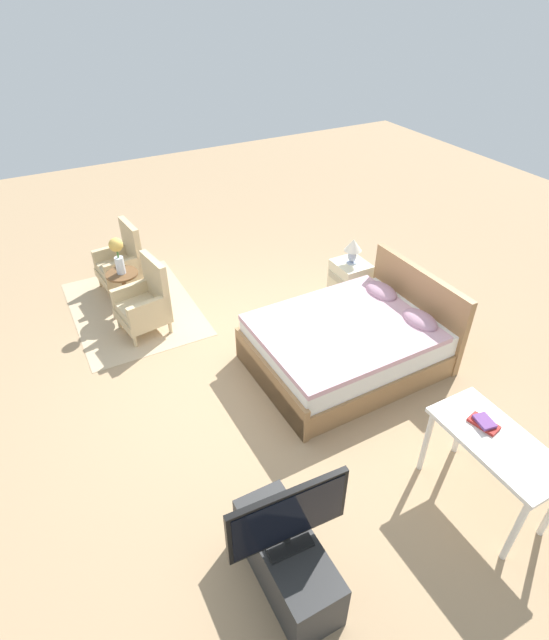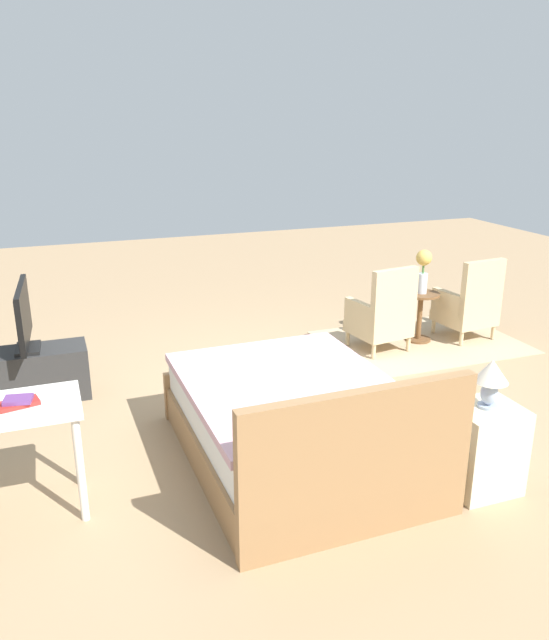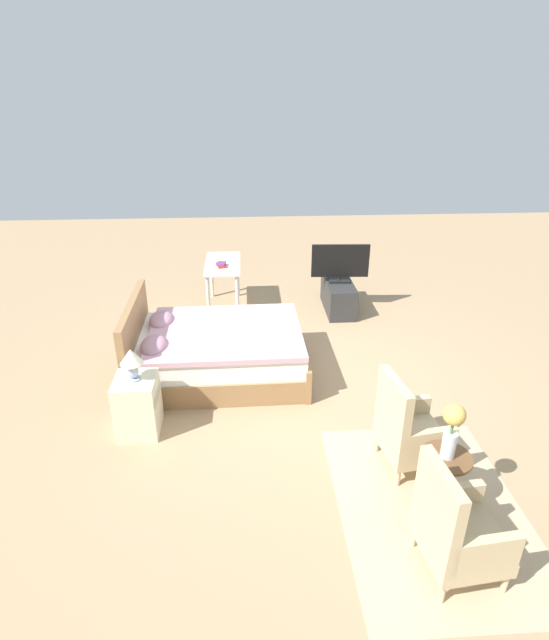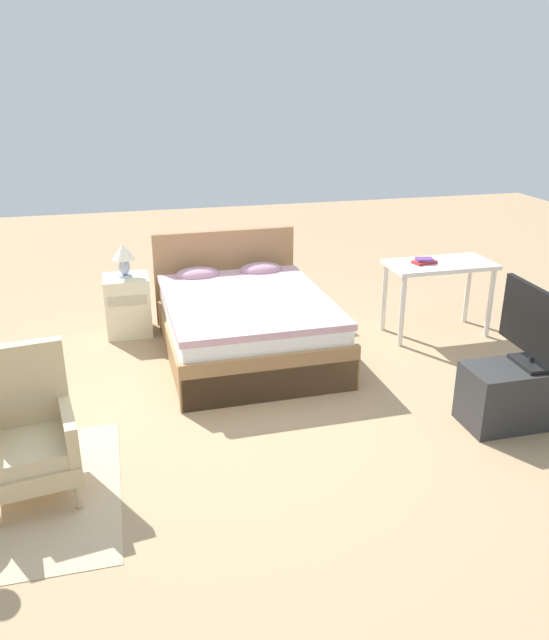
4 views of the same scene
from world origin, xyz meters
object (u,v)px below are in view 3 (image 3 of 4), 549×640
Objects in this scene: side_table at (443,476)px; tv_stand at (338,296)px; flower_vase at (452,426)px; tv_flatscreen at (340,263)px; bed at (215,352)px; armchair_by_window_left at (456,530)px; nightstand at (138,405)px; book_stack at (221,265)px; table_lamp at (131,360)px; vanity_desk at (223,269)px; armchair_by_window_right at (408,431)px.

tv_stand is at bearing 1.63° from side_table.
tv_flatscreen is at bearing 1.63° from flower_vase.
bed reaches higher than armchair_by_window_left.
nightstand is 2.96m from book_stack.
side_table is 2.92m from table_lamp.
bed is at bearing 32.55° from armchair_by_window_left.
tv_flatscreen is at bearing -45.19° from bed.
table_lamp is (0.00, 0.00, 0.51)m from nightstand.
bed is at bearing 40.33° from side_table.
side_table is at bearing -114.63° from table_lamp.
tv_stand is at bearing -90.34° from book_stack.
armchair_by_window_left is at bearing -147.45° from bed.
tv_flatscreen is 0.82× the size of vanity_desk.
nightstand is at bearing 138.34° from tv_flatscreen.
table_lamp is at bearing 90.00° from nightstand.
flower_vase reaches higher than vanity_desk.
bed is 1.36m from table_lamp.
side_table is 2.89m from nightstand.
armchair_by_window_left reaches higher than tv_stand.
bed is at bearing 178.72° from vanity_desk.
armchair_by_window_right reaches higher than tv_stand.
bed is 3.38× the size of nightstand.
book_stack reaches higher than tv_stand.
table_lamp is 0.34× the size of tv_stand.
bed reaches higher than vanity_desk.
flower_vase is 0.56× the size of tv_flatscreen.
nightstand is (1.20, 2.62, -0.54)m from flower_vase.
flower_vase is 2.89m from table_lamp.
vanity_desk is at bearing -14.29° from nightstand.
armchair_by_window_right is at bearing -133.69° from bed.
side_table is at bearing -114.63° from nightstand.
table_lamp reaches higher than vanity_desk.
side_table is at bearing -167.49° from armchair_by_window_right.
side_table is (-0.54, -0.12, -0.04)m from armchair_by_window_right.
armchair_by_window_left is at bearing -159.86° from vanity_desk.
armchair_by_window_left is at bearing 179.93° from tv_flatscreen.
tv_flatscreen is at bearing -90.26° from book_stack.
side_table is 1.15× the size of flower_vase.
armchair_by_window_left and armchair_by_window_right have the same top height.
vanity_desk is (4.20, 1.86, 0.28)m from side_table.
table_lamp is at bearing 138.33° from tv_flatscreen.
tv_flatscreen is 3.39× the size of book_stack.
side_table is at bearing -178.37° from tv_stand.
flower_vase is (0.00, -0.00, 0.50)m from side_table.
flower_vase is at bearing -114.63° from nightstand.
nightstand is at bearing 54.95° from armchair_by_window_left.
bed is 1.94× the size of vanity_desk.
flower_vase is 1.89× the size of book_stack.
side_table is 0.50m from flower_vase.
book_stack reaches higher than nightstand.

